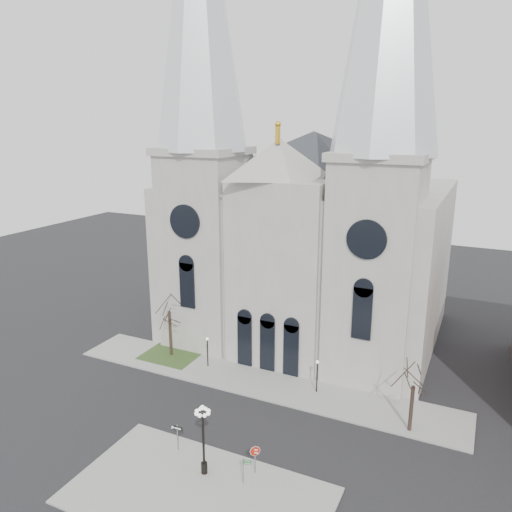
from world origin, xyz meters
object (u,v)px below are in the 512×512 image
at_px(stop_sign, 255,453).
at_px(globe_lamp, 203,431).
at_px(street_name_sign, 244,468).
at_px(one_way_sign, 177,433).

xyz_separation_m(stop_sign, globe_lamp, (-3.36, -1.62, 1.88)).
height_order(globe_lamp, street_name_sign, globe_lamp).
bearing_deg(globe_lamp, one_way_sign, 156.62).
height_order(one_way_sign, street_name_sign, one_way_sign).
relative_size(globe_lamp, one_way_sign, 2.51).
bearing_deg(stop_sign, one_way_sign, 164.42).
xyz_separation_m(globe_lamp, street_name_sign, (3.13, 0.31, -2.29)).
distance_m(stop_sign, one_way_sign, 6.60).
xyz_separation_m(stop_sign, street_name_sign, (-0.23, -1.31, -0.41)).
height_order(stop_sign, one_way_sign, stop_sign).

